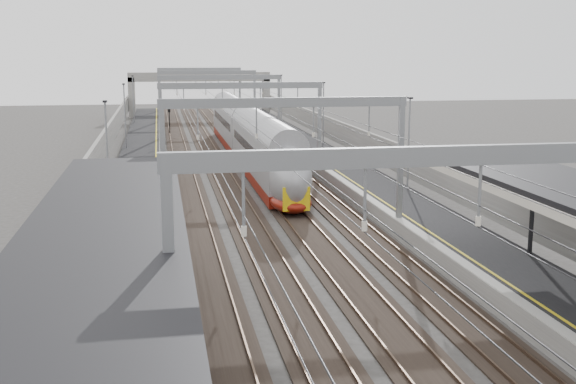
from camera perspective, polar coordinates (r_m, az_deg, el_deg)
name	(u,v)px	position (r m, az deg, el deg)	size (l,w,h in m)	color
platform_left	(141,169)	(60.49, -11.51, 1.81)	(4.00, 120.00, 1.00)	black
platform_right	(331,164)	(62.16, 3.40, 2.26)	(4.00, 120.00, 1.00)	black
tracks	(238,171)	(60.88, -3.94, 1.64)	(11.40, 140.00, 0.20)	black
overhead_line	(230,94)	(66.77, -4.64, 7.71)	(13.00, 140.00, 6.60)	gray
canopy_left	(98,250)	(18.43, -14.81, -4.43)	(4.40, 30.00, 4.24)	black
overbridge	(200,82)	(115.01, -7.00, 8.59)	(22.00, 2.20, 6.90)	slate
wall_left	(101,156)	(60.50, -14.58, 2.74)	(0.30, 120.00, 3.20)	slate
wall_right	(367,150)	(62.83, 6.26, 3.32)	(0.30, 120.00, 3.20)	slate
train	(250,142)	(64.71, -3.03, 3.98)	(2.63, 47.93, 4.16)	maroon
signal_green	(169,115)	(90.05, -9.37, 6.05)	(0.32, 0.32, 3.48)	black
signal_red_near	(249,122)	(78.91, -3.09, 5.51)	(0.32, 0.32, 3.48)	black
signal_red_far	(254,113)	(91.35, -2.67, 6.25)	(0.32, 0.32, 3.48)	black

